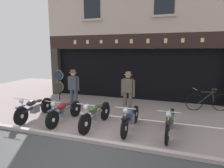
# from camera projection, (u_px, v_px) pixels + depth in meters

# --- Properties ---
(ground) EXTENTS (21.43, 22.00, 0.18)m
(ground) POSITION_uv_depth(u_px,v_px,m) (69.00, 164.00, 4.37)
(ground) COLOR gray
(shop_facade) EXTENTS (9.73, 4.42, 6.38)m
(shop_facade) POSITION_uv_depth(u_px,v_px,m) (139.00, 64.00, 11.53)
(shop_facade) COLOR black
(shop_facade) RESTS_ON ground
(motorcycle_left) EXTENTS (0.62, 1.99, 0.90)m
(motorcycle_left) POSITION_uv_depth(u_px,v_px,m) (34.00, 108.00, 7.16)
(motorcycle_left) COLOR black
(motorcycle_left) RESTS_ON ground
(motorcycle_center_left) EXTENTS (0.62, 1.92, 0.89)m
(motorcycle_center_left) POSITION_uv_depth(u_px,v_px,m) (64.00, 111.00, 6.78)
(motorcycle_center_left) COLOR black
(motorcycle_center_left) RESTS_ON ground
(motorcycle_center) EXTENTS (0.62, 2.04, 0.92)m
(motorcycle_center) POSITION_uv_depth(u_px,v_px,m) (96.00, 114.00, 6.39)
(motorcycle_center) COLOR black
(motorcycle_center) RESTS_ON ground
(motorcycle_center_right) EXTENTS (0.62, 1.94, 0.90)m
(motorcycle_center_right) POSITION_uv_depth(u_px,v_px,m) (130.00, 117.00, 6.12)
(motorcycle_center_right) COLOR black
(motorcycle_center_right) RESTS_ON ground
(motorcycle_right) EXTENTS (0.62, 1.93, 0.90)m
(motorcycle_right) POSITION_uv_depth(u_px,v_px,m) (170.00, 122.00, 5.74)
(motorcycle_right) COLOR black
(motorcycle_right) RESTS_ON ground
(salesman_left) EXTENTS (0.56, 0.35, 1.67)m
(salesman_left) POSITION_uv_depth(u_px,v_px,m) (74.00, 87.00, 8.56)
(salesman_left) COLOR #3D424C
(salesman_left) RESTS_ON ground
(shopkeeper_center) EXTENTS (0.56, 0.34, 1.69)m
(shopkeeper_center) POSITION_uv_depth(u_px,v_px,m) (128.00, 91.00, 7.64)
(shopkeeper_center) COLOR brown
(shopkeeper_center) RESTS_ON ground
(tyre_sign_pole) EXTENTS (0.53, 0.06, 1.71)m
(tyre_sign_pole) POSITION_uv_depth(u_px,v_px,m) (59.00, 81.00, 9.74)
(tyre_sign_pole) COLOR #232328
(tyre_sign_pole) RESTS_ON ground
(advert_board_near) EXTENTS (0.76, 0.03, 1.02)m
(advert_board_near) POSITION_uv_depth(u_px,v_px,m) (185.00, 70.00, 9.25)
(advert_board_near) COLOR silver
(leaning_bicycle) EXTENTS (1.77, 0.65, 0.96)m
(leaning_bicycle) POSITION_uv_depth(u_px,v_px,m) (208.00, 101.00, 8.17)
(leaning_bicycle) COLOR black
(leaning_bicycle) RESTS_ON ground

